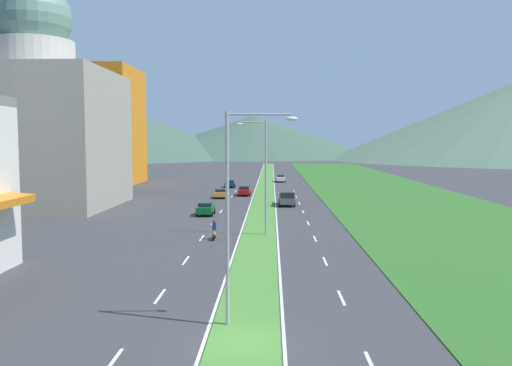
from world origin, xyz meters
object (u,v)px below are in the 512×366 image
at_px(street_lamp_near, 235,204).
at_px(motorcycle_rider, 214,231).
at_px(car_3, 230,184).
at_px(car_1, 244,191).
at_px(pickup_truck_0, 287,198).
at_px(car_6, 281,178).
at_px(car_0, 221,193).
at_px(street_lamp_mid, 263,171).
at_px(car_5, 206,208).

xyz_separation_m(street_lamp_near, motorcycle_rider, (-3.38, 21.76, -5.07)).
bearing_deg(street_lamp_near, car_3, 94.74).
xyz_separation_m(street_lamp_near, car_1, (-2.65, 59.68, -5.03)).
bearing_deg(car_3, pickup_truck_0, -160.33).
height_order(car_1, pickup_truck_0, pickup_truck_0).
bearing_deg(pickup_truck_0, street_lamp_near, -4.68).
relative_size(car_1, motorcycle_rider, 2.33).
distance_m(car_3, car_6, 16.84).
relative_size(car_0, car_1, 0.92).
bearing_deg(street_lamp_near, street_lamp_mid, 87.81).
relative_size(car_0, car_5, 1.06).
relative_size(street_lamp_near, car_1, 2.17).
xyz_separation_m(street_lamp_mid, car_6, (2.76, 64.00, -5.23)).
distance_m(car_0, motorcycle_rider, 34.34).
relative_size(car_1, car_5, 1.16).
bearing_deg(pickup_truck_0, motorcycle_rider, -16.22).
bearing_deg(motorcycle_rider, car_0, 4.51).
distance_m(car_6, pickup_truck_0, 41.53).
distance_m(car_3, motorcycle_rider, 52.59).
bearing_deg(car_0, car_3, 0.25).
relative_size(street_lamp_near, car_3, 2.39).
xyz_separation_m(car_3, motorcycle_rider, (2.78, -52.52, 0.01)).
relative_size(street_lamp_near, motorcycle_rider, 5.06).
bearing_deg(car_6, pickup_truck_0, 0.17).
relative_size(street_lamp_mid, car_5, 2.64).
bearing_deg(car_3, car_5, -179.88).
xyz_separation_m(street_lamp_near, pickup_truck_0, (3.80, 46.43, -4.83)).
height_order(street_lamp_mid, car_0, street_lamp_mid).
height_order(car_6, pickup_truck_0, pickup_truck_0).
xyz_separation_m(car_5, car_6, (9.75, 50.88, 0.01)).
bearing_deg(car_1, street_lamp_near, -177.45).
height_order(car_3, pickup_truck_0, pickup_truck_0).
distance_m(pickup_truck_0, motorcycle_rider, 25.69).
distance_m(car_1, pickup_truck_0, 14.74).
relative_size(street_lamp_near, car_0, 2.36).
bearing_deg(car_3, car_0, -179.75).
bearing_deg(street_lamp_near, motorcycle_rider, 98.82).
bearing_deg(street_lamp_mid, car_3, 98.00).
height_order(car_0, motorcycle_rider, motorcycle_rider).
relative_size(car_1, pickup_truck_0, 0.86).
bearing_deg(car_6, car_1, -12.61).
height_order(car_0, car_1, car_1).
distance_m(street_lamp_mid, car_1, 36.27).
height_order(car_0, pickup_truck_0, pickup_truck_0).
relative_size(street_lamp_near, street_lamp_mid, 0.95).
distance_m(street_lamp_mid, car_6, 64.27).
bearing_deg(car_0, pickup_truck_0, -134.08).
bearing_deg(street_lamp_mid, pickup_truck_0, 82.69).
height_order(car_3, motorcycle_rider, motorcycle_rider).
xyz_separation_m(street_lamp_near, car_6, (3.68, 87.96, -5.02)).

